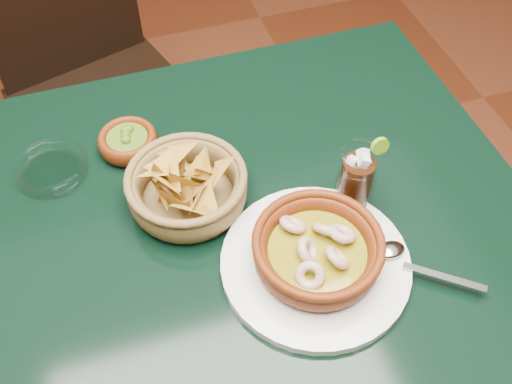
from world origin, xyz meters
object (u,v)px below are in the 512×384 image
object	(u,v)px
dining_chair	(94,79)
chip_basket	(187,187)
shrimp_plate	(317,254)
cola_drink	(356,181)
dining_table	(177,259)

from	to	relation	value
dining_chair	chip_basket	bearing A→B (deg)	-79.71
shrimp_plate	cola_drink	xyz separation A→B (m)	(0.10, 0.09, 0.03)
dining_table	cola_drink	world-z (taller)	cola_drink
chip_basket	cola_drink	xyz separation A→B (m)	(0.25, -0.09, 0.03)
shrimp_plate	chip_basket	distance (m)	0.24
shrimp_plate	chip_basket	size ratio (longest dim) A/B	1.59
dining_table	shrimp_plate	xyz separation A→B (m)	(0.20, -0.14, 0.13)
dining_chair	cola_drink	size ratio (longest dim) A/B	6.23
dining_chair	cola_drink	distance (m)	0.90
dining_chair	shrimp_plate	distance (m)	0.93
dining_table	chip_basket	xyz separation A→B (m)	(0.04, 0.04, 0.14)
dining_chair	cola_drink	bearing A→B (deg)	-63.61
dining_chair	dining_table	bearing A→B (deg)	-83.63
dining_table	chip_basket	distance (m)	0.15
chip_basket	cola_drink	world-z (taller)	cola_drink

